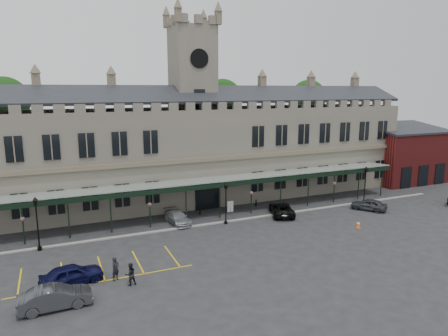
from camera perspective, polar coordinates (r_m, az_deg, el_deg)
name	(u,v)px	position (r m, az deg, el deg)	size (l,w,h in m)	color
ground	(248,239)	(39.69, 3.50, -10.09)	(140.00, 140.00, 0.00)	#242427
station_building	(194,151)	(52.27, -4.33, 2.44)	(60.00, 10.36, 17.30)	#5E594F
clock_tower	(193,99)	(51.76, -4.47, 9.74)	(5.60, 5.60, 24.80)	#5E594F
canopy	(219,197)	(45.38, -0.74, -4.13)	(50.00, 4.10, 4.30)	#8C9E93
brick_annex	(403,155)	(69.27, 24.23, 1.70)	(12.40, 8.36, 9.23)	maroon
kerb	(226,222)	(44.34, 0.26, -7.67)	(60.00, 0.40, 0.12)	gray
parking_markings	(102,271)	(34.68, -17.03, -13.85)	(16.00, 6.00, 0.01)	gold
tree_behind_left	(5,102)	(58.17, -28.81, 8.27)	(6.00, 6.00, 16.00)	#332314
tree_behind_mid	(223,100)	(63.06, -0.20, 9.75)	(6.00, 6.00, 16.00)	#332314
tree_behind_right	(308,99)	(70.91, 11.94, 9.68)	(6.00, 6.00, 16.00)	#332314
lamp_post_left	(37,219)	(39.71, -25.16, -6.60)	(0.48, 0.48, 5.04)	black
lamp_post_mid	(226,199)	(43.04, 0.27, -4.50)	(0.44, 0.44, 4.65)	black
lamp_post_right	(365,181)	(54.07, 19.52, -1.79)	(0.45, 0.45, 4.81)	black
traffic_cone	(358,224)	(44.81, 18.61, -7.65)	(0.48, 0.48, 0.76)	#F25E07
sign_board	(230,207)	(47.75, 0.91, -5.55)	(0.77, 0.07, 1.32)	black
bollard_left	(200,211)	(46.77, -3.46, -6.20)	(0.15, 0.15, 0.86)	black
bollard_right	(256,203)	(50.19, 4.60, -5.01)	(0.15, 0.15, 0.85)	black
car_left_a	(72,274)	(32.93, -20.92, -14.01)	(1.83, 4.56, 1.55)	#0C0E36
car_left_b	(55,297)	(30.10, -22.96, -16.65)	(1.64, 4.70, 1.55)	#323439
car_taxi	(177,218)	(44.09, -6.67, -7.04)	(1.84, 4.52, 1.31)	#9B9DA2
car_van	(282,209)	(47.09, 8.23, -5.81)	(2.38, 5.15, 1.43)	black
car_right_a	(369,205)	(51.45, 19.98, -4.93)	(1.66, 4.14, 1.41)	#323439
person_a	(115,269)	(32.48, -15.24, -13.72)	(0.68, 0.44, 1.85)	black
person_b	(130,274)	(31.51, -13.22, -14.55)	(0.84, 0.65, 1.72)	black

